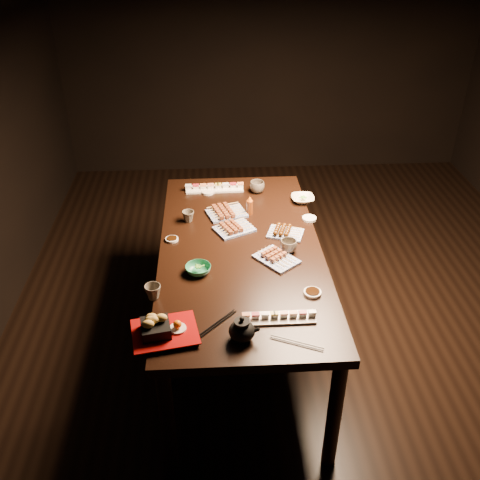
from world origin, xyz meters
name	(u,v)px	position (x,y,z in m)	size (l,w,h in m)	color
ground	(306,322)	(0.00, 0.00, 0.00)	(5.00, 5.00, 0.00)	black
dining_table	(241,300)	(-0.45, -0.21, 0.38)	(0.90, 1.80, 0.75)	black
sushi_platter_near	(279,316)	(-0.31, -0.82, 0.77)	(0.33, 0.09, 0.04)	white
sushi_platter_far	(214,187)	(-0.58, 0.51, 0.77)	(0.38, 0.11, 0.05)	white
yakitori_plate_center	(234,226)	(-0.48, -0.02, 0.78)	(0.22, 0.16, 0.06)	#828EB6
yakitori_plate_right	(277,256)	(-0.27, -0.34, 0.78)	(0.22, 0.16, 0.06)	#828EB6
yakitori_plate_left	(227,210)	(-0.52, 0.17, 0.78)	(0.23, 0.17, 0.06)	#828EB6
tsukune_plate	(286,231)	(-0.18, -0.08, 0.78)	(0.20, 0.14, 0.05)	#828EB6
edamame_bowl_green	(198,269)	(-0.69, -0.43, 0.77)	(0.13, 0.13, 0.04)	#297F58
edamame_bowl_cream	(303,199)	(-0.02, 0.31, 0.77)	(0.15, 0.15, 0.04)	beige
tempura_tray	(164,326)	(-0.83, -0.90, 0.80)	(0.29, 0.23, 0.11)	black
teacup_near_left	(153,292)	(-0.90, -0.63, 0.79)	(0.08, 0.08, 0.07)	brown
teacup_mid_right	(289,246)	(-0.19, -0.26, 0.79)	(0.09, 0.09, 0.07)	brown
teacup_far_left	(188,216)	(-0.75, 0.10, 0.78)	(0.07, 0.07, 0.07)	brown
teacup_far_right	(257,187)	(-0.30, 0.46, 0.79)	(0.10, 0.10, 0.08)	brown
teapot	(242,328)	(-0.49, -0.94, 0.81)	(0.14, 0.14, 0.12)	black
condiment_bottle	(250,205)	(-0.37, 0.17, 0.81)	(0.04, 0.04, 0.12)	#672D0D
sauce_dish_west	(172,239)	(-0.84, -0.11, 0.76)	(0.07, 0.07, 0.01)	white
sauce_dish_east	(309,219)	(-0.02, 0.08, 0.76)	(0.09, 0.09, 0.02)	white
sauce_dish_se	(312,293)	(-0.13, -0.65, 0.76)	(0.09, 0.09, 0.02)	white
sauce_dish_nw	(208,192)	(-0.63, 0.47, 0.76)	(0.08, 0.08, 0.01)	white
chopsticks_near	(218,323)	(-0.60, -0.84, 0.75)	(0.24, 0.02, 0.01)	black
chopsticks_se	(297,343)	(-0.26, -0.99, 0.75)	(0.24, 0.02, 0.01)	black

